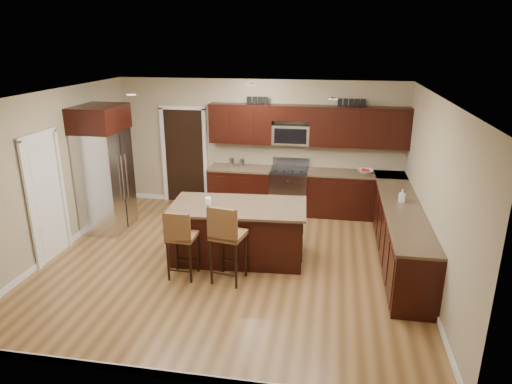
% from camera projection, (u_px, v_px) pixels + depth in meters
% --- Properties ---
extents(floor, '(6.00, 6.00, 0.00)m').
position_uv_depth(floor, '(231.00, 262.00, 7.47)').
color(floor, olive).
rests_on(floor, ground).
extents(ceiling, '(6.00, 6.00, 0.00)m').
position_uv_depth(ceiling, '(228.00, 95.00, 6.60)').
color(ceiling, silver).
rests_on(ceiling, wall_back).
extents(wall_back, '(6.00, 0.00, 6.00)m').
position_uv_depth(wall_back, '(259.00, 145.00, 9.60)').
color(wall_back, tan).
rests_on(wall_back, floor).
extents(wall_left, '(0.00, 5.50, 5.50)m').
position_uv_depth(wall_left, '(53.00, 174.00, 7.52)').
color(wall_left, tan).
rests_on(wall_left, floor).
extents(wall_right, '(0.00, 5.50, 5.50)m').
position_uv_depth(wall_right, '(433.00, 195.00, 6.55)').
color(wall_right, tan).
rests_on(wall_right, floor).
extents(base_cabinets, '(4.02, 3.96, 0.92)m').
position_uv_depth(base_cabinets, '(350.00, 212.00, 8.36)').
color(base_cabinets, black).
rests_on(base_cabinets, floor).
extents(upper_cabinets, '(4.00, 0.33, 0.80)m').
position_uv_depth(upper_cabinets, '(309.00, 125.00, 9.12)').
color(upper_cabinets, black).
rests_on(upper_cabinets, wall_back).
extents(range, '(0.76, 0.64, 1.11)m').
position_uv_depth(range, '(289.00, 190.00, 9.49)').
color(range, silver).
rests_on(range, floor).
extents(microwave, '(0.76, 0.31, 0.40)m').
position_uv_depth(microwave, '(291.00, 135.00, 9.27)').
color(microwave, silver).
rests_on(microwave, upper_cabinets).
extents(doorway, '(0.85, 0.03, 2.06)m').
position_uv_depth(doorway, '(185.00, 156.00, 9.96)').
color(doorway, black).
rests_on(doorway, floor).
extents(pantry_door, '(0.03, 0.80, 2.04)m').
position_uv_depth(pantry_door, '(46.00, 199.00, 7.34)').
color(pantry_door, white).
rests_on(pantry_door, floor).
extents(letter_decor, '(2.20, 0.03, 0.15)m').
position_uv_depth(letter_decor, '(303.00, 101.00, 9.00)').
color(letter_decor, black).
rests_on(letter_decor, upper_cabinets).
extents(island, '(2.26, 1.28, 0.92)m').
position_uv_depth(island, '(239.00, 233.00, 7.52)').
color(island, black).
rests_on(island, floor).
extents(stool_left, '(0.42, 0.42, 1.10)m').
position_uv_depth(stool_left, '(180.00, 237.00, 6.76)').
color(stool_left, brown).
rests_on(stool_left, floor).
extents(stool_mid, '(0.53, 0.53, 1.23)m').
position_uv_depth(stool_mid, '(226.00, 235.00, 6.62)').
color(stool_mid, brown).
rests_on(stool_mid, floor).
extents(refrigerator, '(0.79, 1.01, 2.35)m').
position_uv_depth(refrigerator, '(104.00, 168.00, 8.44)').
color(refrigerator, silver).
rests_on(refrigerator, floor).
extents(floor_mat, '(0.94, 0.80, 0.01)m').
position_uv_depth(floor_mat, '(259.00, 229.00, 8.74)').
color(floor_mat, brown).
rests_on(floor_mat, floor).
extents(fruit_bowl, '(0.35, 0.35, 0.08)m').
position_uv_depth(fruit_bowl, '(365.00, 171.00, 9.09)').
color(fruit_bowl, silver).
rests_on(fruit_bowl, base_cabinets).
extents(soap_bottle, '(0.13, 0.13, 0.22)m').
position_uv_depth(soap_bottle, '(402.00, 196.00, 7.48)').
color(soap_bottle, '#B2B2B2').
rests_on(soap_bottle, base_cabinets).
extents(canister_tall, '(0.12, 0.12, 0.20)m').
position_uv_depth(canister_tall, '(232.00, 162.00, 9.51)').
color(canister_tall, silver).
rests_on(canister_tall, base_cabinets).
extents(canister_short, '(0.11, 0.11, 0.18)m').
position_uv_depth(canister_short, '(242.00, 163.00, 9.48)').
color(canister_short, silver).
rests_on(canister_short, base_cabinets).
extents(island_jar, '(0.10, 0.10, 0.10)m').
position_uv_depth(island_jar, '(208.00, 201.00, 7.43)').
color(island_jar, white).
rests_on(island_jar, island).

